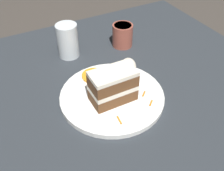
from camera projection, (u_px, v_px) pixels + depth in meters
ground_plane at (137, 109)px, 0.76m from camera, size 6.00×6.00×0.00m
dining_table at (138, 106)px, 0.75m from camera, size 1.10×0.99×0.03m
plate at (112, 96)px, 0.75m from camera, size 0.30×0.30×0.01m
cake_slice at (113, 86)px, 0.70m from camera, size 0.07×0.12×0.09m
cream_dollop at (129, 66)px, 0.80m from camera, size 0.05×0.05×0.05m
orange_garnish at (94, 76)px, 0.81m from camera, size 0.07×0.07×0.01m
carrot_shreds_scatter at (127, 93)px, 0.75m from camera, size 0.21×0.12×0.00m
drinking_glass at (68, 43)px, 0.89m from camera, size 0.07×0.07×0.12m
coffee_mug at (123, 34)px, 0.94m from camera, size 0.07×0.07×0.08m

